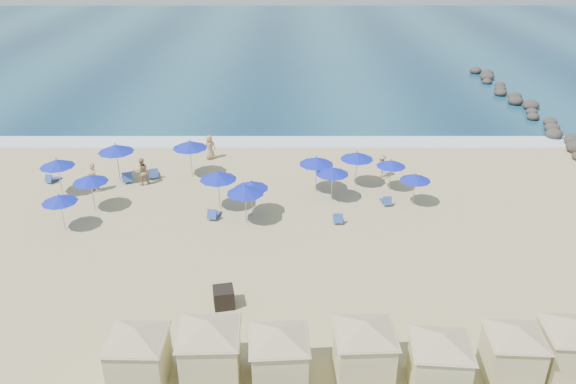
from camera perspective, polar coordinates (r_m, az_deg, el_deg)
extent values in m
plane|color=tan|center=(29.83, -4.77, -5.52)|extent=(160.00, 160.00, 0.00)
cube|color=#0E314F|center=(81.91, -1.79, 14.85)|extent=(160.00, 80.00, 0.06)
cube|color=white|center=(43.78, -3.24, 5.09)|extent=(160.00, 2.50, 0.08)
ellipsoid|color=#292422|center=(46.89, 27.25, 4.09)|extent=(1.48, 1.48, 0.96)
ellipsoid|color=#292422|center=(48.36, 27.01, 4.72)|extent=(1.40, 1.40, 0.91)
ellipsoid|color=#292422|center=(49.26, 25.42, 5.37)|extent=(1.32, 1.32, 0.86)
ellipsoid|color=#292422|center=(50.76, 25.25, 5.92)|extent=(1.24, 1.24, 0.81)
ellipsoid|color=#292422|center=(52.25, 25.08, 6.45)|extent=(1.16, 1.16, 0.75)
ellipsoid|color=#292422|center=(53.21, 23.63, 7.01)|extent=(1.08, 1.08, 0.70)
ellipsoid|color=#292422|center=(54.72, 23.52, 7.48)|extent=(1.00, 1.00, 0.65)
ellipsoid|color=#292422|center=(56.19, 23.44, 8.08)|extent=(1.48, 1.48, 0.96)
ellipsoid|color=#292422|center=(57.20, 22.11, 8.57)|extent=(1.40, 1.40, 0.91)
ellipsoid|color=#292422|center=(58.72, 22.05, 8.97)|extent=(1.32, 1.32, 0.86)
ellipsoid|color=#292422|center=(59.77, 20.79, 9.42)|extent=(1.24, 1.24, 0.81)
ellipsoid|color=#292422|center=(61.30, 20.76, 9.78)|extent=(1.16, 1.16, 0.75)
ellipsoid|color=#292422|center=(62.83, 20.73, 10.13)|extent=(1.08, 1.08, 0.70)
ellipsoid|color=#292422|center=(63.92, 19.57, 10.53)|extent=(1.00, 1.00, 0.65)
ellipsoid|color=#292422|center=(65.42, 19.59, 10.97)|extent=(1.48, 1.48, 0.96)
ellipsoid|color=#292422|center=(66.95, 19.59, 11.26)|extent=(1.40, 1.40, 0.91)
ellipsoid|color=#292422|center=(68.07, 18.51, 11.62)|extent=(1.32, 1.32, 0.86)
cube|color=black|center=(25.42, -6.55, -10.58)|extent=(1.05, 1.05, 0.89)
cube|color=beige|center=(22.08, -14.86, -16.18)|extent=(2.00, 2.00, 1.96)
cube|color=tan|center=(21.45, -15.17, -14.22)|extent=(2.10, 2.10, 0.08)
pyramid|color=tan|center=(21.14, -15.32, -13.19)|extent=(4.31, 4.31, 0.49)
cube|color=beige|center=(21.69, -7.85, -16.10)|extent=(2.15, 2.15, 2.08)
cube|color=tan|center=(21.02, -8.02, -13.97)|extent=(2.25, 2.25, 0.08)
pyramid|color=tan|center=(20.69, -8.11, -12.86)|extent=(4.56, 4.56, 0.52)
cube|color=beige|center=(21.37, -0.91, -16.76)|extent=(2.10, 2.10, 1.98)
cube|color=tan|center=(20.72, -0.93, -14.74)|extent=(2.20, 2.20, 0.08)
pyramid|color=tan|center=(20.40, -0.94, -13.68)|extent=(4.33, 4.33, 0.49)
cube|color=beige|center=(21.75, 7.68, -16.05)|extent=(2.12, 2.12, 2.03)
cube|color=tan|center=(21.09, 7.85, -13.98)|extent=(2.22, 2.22, 0.08)
pyramid|color=tan|center=(20.77, 7.94, -12.90)|extent=(4.46, 4.46, 0.51)
cube|color=beige|center=(21.85, 15.04, -16.73)|extent=(2.11, 2.11, 1.96)
cube|color=tan|center=(21.22, 15.35, -14.77)|extent=(2.22, 2.22, 0.08)
pyramid|color=tan|center=(20.91, 15.51, -13.74)|extent=(4.28, 4.28, 0.49)
cube|color=beige|center=(23.13, 21.74, -15.26)|extent=(1.98, 1.98, 1.88)
cube|color=tan|center=(22.55, 22.14, -13.44)|extent=(2.08, 2.08, 0.08)
pyramid|color=tan|center=(22.27, 22.34, -12.49)|extent=(4.12, 4.12, 0.47)
cube|color=beige|center=(24.13, 26.61, -14.31)|extent=(2.06, 2.06, 1.95)
cube|color=tan|center=(23.56, 27.08, -12.46)|extent=(2.16, 2.16, 0.08)
cylinder|color=#A5A8AD|center=(37.72, -22.14, 1.15)|extent=(0.05, 0.05, 1.92)
cone|color=#101DB6|center=(37.30, -22.43, 2.74)|extent=(2.12, 2.12, 0.45)
sphere|color=#101DB6|center=(37.20, -22.50, 3.13)|extent=(0.08, 0.08, 0.08)
cylinder|color=#A5A8AD|center=(34.93, -19.20, -0.34)|extent=(0.05, 0.05, 1.85)
cone|color=#101DB6|center=(34.49, -19.46, 1.30)|extent=(2.05, 2.05, 0.44)
sphere|color=#101DB6|center=(34.39, -19.53, 1.71)|extent=(0.08, 0.08, 0.08)
cylinder|color=#A5A8AD|center=(38.37, -16.86, 2.55)|extent=(0.06, 0.06, 2.10)
cone|color=#101DB6|center=(37.92, -17.10, 4.28)|extent=(2.32, 2.32, 0.50)
sphere|color=#101DB6|center=(37.81, -17.16, 4.71)|extent=(0.09, 0.09, 0.09)
cylinder|color=#A5A8AD|center=(33.29, -21.92, -2.22)|extent=(0.05, 0.05, 1.74)
cone|color=#101DB6|center=(32.85, -22.22, -0.63)|extent=(1.93, 1.93, 0.41)
sphere|color=#101DB6|center=(32.75, -22.29, -0.23)|extent=(0.07, 0.07, 0.07)
cylinder|color=#A5A8AD|center=(37.96, -9.81, 3.04)|extent=(0.05, 0.05, 2.08)
cone|color=#101DB6|center=(37.51, -9.95, 4.78)|extent=(2.30, 2.30, 0.49)
sphere|color=#101DB6|center=(37.40, -9.99, 5.21)|extent=(0.09, 0.09, 0.09)
cylinder|color=#A5A8AD|center=(33.32, -7.01, -0.17)|extent=(0.05, 0.05, 1.98)
cone|color=#101DB6|center=(32.83, -7.12, 1.67)|extent=(2.19, 2.19, 0.47)
sphere|color=#101DB6|center=(32.71, -7.15, 2.12)|extent=(0.08, 0.08, 0.08)
cylinder|color=#A5A8AD|center=(31.60, -4.30, -1.61)|extent=(0.05, 0.05, 1.92)
cone|color=#101DB6|center=(31.10, -4.37, 0.25)|extent=(2.12, 2.12, 0.45)
sphere|color=#101DB6|center=(30.98, -4.38, 0.71)|extent=(0.08, 0.08, 0.08)
cylinder|color=#A5A8AD|center=(35.23, 2.85, 1.46)|extent=(0.05, 0.05, 1.95)
cone|color=#101DB6|center=(34.77, 2.89, 3.20)|extent=(2.16, 2.16, 0.46)
sphere|color=#101DB6|center=(34.67, 2.90, 3.63)|extent=(0.08, 0.08, 0.08)
cylinder|color=#A5A8AD|center=(34.21, 4.47, 0.52)|extent=(0.05, 0.05, 1.82)
cone|color=#101DB6|center=(33.77, 4.53, 2.17)|extent=(2.01, 2.01, 0.43)
sphere|color=#101DB6|center=(33.66, 4.54, 2.58)|extent=(0.08, 0.08, 0.08)
cylinder|color=#A5A8AD|center=(36.29, 6.92, 2.02)|extent=(0.05, 0.05, 1.92)
cone|color=#101DB6|center=(35.85, 7.02, 3.68)|extent=(2.12, 2.12, 0.45)
sphere|color=#101DB6|center=(35.75, 7.04, 4.09)|extent=(0.08, 0.08, 0.08)
cylinder|color=#A5A8AD|center=(36.08, 10.32, 1.43)|extent=(0.04, 0.04, 1.68)
cone|color=#101DB6|center=(35.69, 10.44, 2.89)|extent=(1.86, 1.86, 0.40)
sphere|color=#101DB6|center=(35.60, 10.47, 3.25)|extent=(0.07, 0.07, 0.07)
cylinder|color=#A5A8AD|center=(34.43, 12.66, -0.03)|extent=(0.04, 0.04, 1.67)
cone|color=#101DB6|center=(34.02, 12.82, 1.46)|extent=(1.84, 1.84, 0.39)
sphere|color=#101DB6|center=(33.93, 12.86, 1.83)|extent=(0.07, 0.07, 0.07)
cylinder|color=#A5A8AD|center=(32.44, -3.69, -0.96)|extent=(0.05, 0.05, 1.78)
cone|color=#101DB6|center=(31.99, -3.74, 0.72)|extent=(1.97, 1.97, 0.42)
sphere|color=#101DB6|center=(31.88, -3.75, 1.14)|extent=(0.07, 0.07, 0.07)
cube|color=#294399|center=(40.15, -22.69, 1.24)|extent=(0.83, 1.19, 0.30)
cube|color=#294399|center=(39.77, -23.15, 1.27)|extent=(0.58, 0.44, 0.52)
cube|color=#294399|center=(38.63, -16.05, 1.41)|extent=(1.05, 1.47, 0.37)
cube|color=#294399|center=(38.01, -16.02, 1.45)|extent=(0.71, 0.56, 0.65)
cube|color=#294399|center=(38.83, -13.46, 1.83)|extent=(0.86, 1.36, 0.35)
cube|color=#294399|center=(38.25, -13.48, 1.86)|extent=(0.65, 0.47, 0.61)
cube|color=#294399|center=(32.84, -7.48, -2.24)|extent=(0.74, 1.23, 0.32)
cube|color=#294399|center=(32.33, -7.75, -2.27)|extent=(0.59, 0.41, 0.56)
cube|color=#294399|center=(32.27, 5.06, -2.64)|extent=(0.56, 1.14, 0.31)
cube|color=#294399|center=(31.75, 5.12, -2.69)|extent=(0.54, 0.32, 0.55)
cube|color=#294399|center=(34.64, 9.87, -0.88)|extent=(0.61, 1.12, 0.30)
cube|color=#294399|center=(34.16, 10.09, -0.89)|extent=(0.53, 0.34, 0.52)
imported|color=tan|center=(37.34, -19.18, 1.38)|extent=(0.81, 0.80, 1.89)
imported|color=tan|center=(37.46, -14.63, 2.04)|extent=(1.10, 1.01, 1.83)
imported|color=tan|center=(37.87, 9.46, 2.63)|extent=(0.60, 1.04, 1.61)
imported|color=tan|center=(40.72, -7.96, 4.53)|extent=(1.03, 0.90, 1.78)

